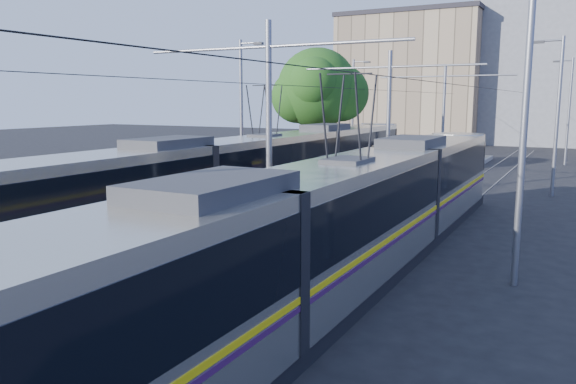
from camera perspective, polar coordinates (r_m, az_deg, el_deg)
The scene contains 13 objects.
ground at distance 12.63m, azimuth -20.94°, elevation -13.92°, with size 160.00×160.00×0.00m, color black.
platform at distance 26.47m, azimuth 7.92°, elevation -1.04°, with size 4.00×50.00×0.30m, color gray.
tactile_strip_left at distance 26.97m, azimuth 5.04°, elevation -0.46°, with size 0.70×50.00×0.01m, color gray.
tactile_strip_right at distance 25.99m, azimuth 10.92°, elevation -0.97°, with size 0.70×50.00×0.01m, color gray.
rails at distance 26.50m, azimuth 7.91°, elevation -1.33°, with size 8.71×70.00×0.03m.
tram_left at distance 24.93m, azimuth -2.35°, elevation 2.02°, with size 2.43×32.29×5.50m.
tram_right at distance 14.60m, azimuth 5.98°, elevation -2.59°, with size 2.43×29.12×5.50m.
catenary at distance 23.41m, azimuth 5.71°, elevation 8.43°, with size 9.20×70.00×7.00m.
street_lamps at distance 29.85m, azimuth 10.79°, elevation 7.83°, with size 15.18×38.22×8.00m.
shelter at distance 23.00m, azimuth 4.43°, elevation 0.94°, with size 0.79×1.14×2.34m.
tree at distance 36.60m, azimuth 3.61°, elevation 10.32°, with size 5.63×5.21×8.19m.
building_left at distance 70.13m, azimuth 12.72°, elevation 11.17°, with size 16.32×12.24×14.90m.
building_centre at distance 71.61m, azimuth 26.30°, elevation 11.11°, with size 18.36×14.28×16.64m.
Camera 1 is at (8.97, -7.46, 4.84)m, focal length 35.00 mm.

